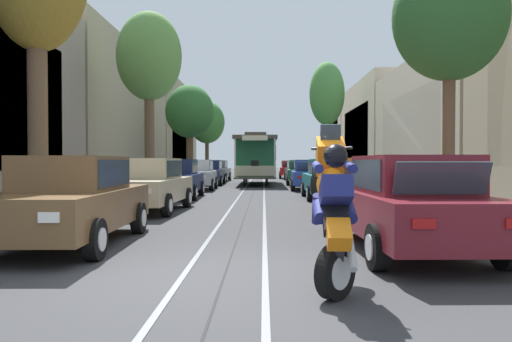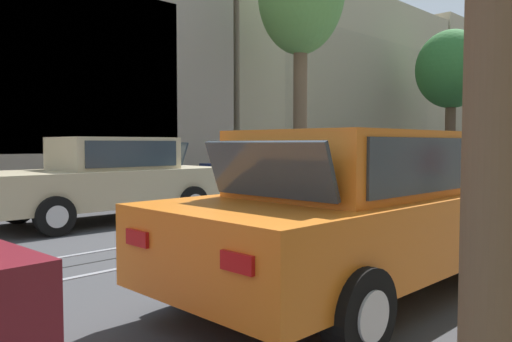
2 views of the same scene
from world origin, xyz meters
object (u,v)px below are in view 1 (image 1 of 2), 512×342
(parked_car_brown_near_left, at_px, (71,200))
(street_tree_kerb_left_mid, at_px, (190,112))
(parked_car_silver_fourth_left, at_px, (197,175))
(street_tree_kerb_right_second, at_px, (327,95))
(parked_car_maroon_near_right, at_px, (409,203))
(parked_car_orange_second_right, at_px, (354,186))
(street_tree_kerb_left_fourth, at_px, (207,123))
(parked_car_red_far_right, at_px, (290,169))
(parked_car_beige_second_left, at_px, (149,185))
(pedestrian_on_left_pavement, at_px, (149,171))
(pedestrian_on_right_pavement, at_px, (421,175))
(parked_car_grey_sixth_left, at_px, (216,171))
(parked_car_green_fifth_right, at_px, (301,172))
(street_tree_kerb_left_second, at_px, (149,59))
(cable_car_trolley, at_px, (256,159))
(street_tree_kerb_right_near, at_px, (450,18))
(parked_car_navy_fifth_left, at_px, (209,172))
(parked_car_navy_mid_left, at_px, (176,178))
(pedestrian_crossing_far, at_px, (160,170))
(parked_car_blue_fourth_right, at_px, (309,175))
(parked_car_teal_mid_right, at_px, (329,179))
(motorcycle_with_rider, at_px, (333,203))
(parked_car_black_sixth_right, at_px, (298,171))

(parked_car_brown_near_left, relative_size, street_tree_kerb_left_mid, 0.64)
(parked_car_silver_fourth_left, xyz_separation_m, street_tree_kerb_right_second, (8.06, 8.74, 5.44))
(parked_car_maroon_near_right, relative_size, parked_car_orange_second_right, 1.01)
(street_tree_kerb_left_fourth, relative_size, street_tree_kerb_right_second, 0.84)
(parked_car_red_far_right, bearing_deg, parked_car_beige_second_left, -101.73)
(street_tree_kerb_right_second, distance_m, pedestrian_on_left_pavement, 13.51)
(parked_car_maroon_near_right, bearing_deg, street_tree_kerb_left_mid, 106.71)
(parked_car_maroon_near_right, relative_size, pedestrian_on_right_pavement, 2.73)
(parked_car_beige_second_left, distance_m, pedestrian_on_left_pavement, 17.68)
(parked_car_grey_sixth_left, distance_m, parked_car_green_fifth_right, 8.12)
(street_tree_kerb_left_second, xyz_separation_m, cable_car_trolley, (4.84, 9.25, -4.62))
(parked_car_red_far_right, relative_size, street_tree_kerb_left_fourth, 0.61)
(street_tree_kerb_right_near, bearing_deg, parked_car_navy_fifth_left, 113.00)
(parked_car_navy_mid_left, xyz_separation_m, cable_car_trolley, (3.06, 12.03, 0.86))
(street_tree_kerb_left_second, relative_size, pedestrian_on_right_pavement, 5.25)
(parked_car_navy_fifth_left, xyz_separation_m, pedestrian_crossing_far, (-3.76, 2.61, 0.08))
(parked_car_red_far_right, relative_size, pedestrian_on_left_pavement, 2.84)
(parked_car_blue_fourth_right, relative_size, pedestrian_crossing_far, 2.83)
(parked_car_silver_fourth_left, height_order, parked_car_grey_sixth_left, same)
(parked_car_green_fifth_right, bearing_deg, parked_car_blue_fourth_right, -90.49)
(parked_car_green_fifth_right, xyz_separation_m, street_tree_kerb_right_near, (2.01, -18.87, 4.10))
(parked_car_beige_second_left, relative_size, parked_car_silver_fourth_left, 1.00)
(parked_car_teal_mid_right, distance_m, cable_car_trolley, 12.84)
(parked_car_beige_second_left, height_order, parked_car_green_fifth_right, same)
(street_tree_kerb_left_mid, distance_m, street_tree_kerb_right_second, 9.84)
(parked_car_orange_second_right, height_order, parked_car_blue_fourth_right, same)
(parked_car_orange_second_right, distance_m, cable_car_trolley, 18.18)
(parked_car_navy_mid_left, bearing_deg, street_tree_kerb_left_fourth, 94.12)
(street_tree_kerb_left_mid, xyz_separation_m, pedestrian_on_right_pavement, (11.74, -13.63, -4.05))
(parked_car_orange_second_right, distance_m, street_tree_kerb_right_near, 4.89)
(parked_car_grey_sixth_left, distance_m, street_tree_kerb_right_near, 25.91)
(parked_car_maroon_near_right, xyz_separation_m, pedestrian_crossing_far, (-9.69, 25.09, 0.08))
(parked_car_green_fifth_right, xyz_separation_m, street_tree_kerb_right_second, (2.08, 3.34, 5.44))
(parked_car_red_far_right, bearing_deg, motorcycle_with_rider, -92.48)
(street_tree_kerb_right_second, bearing_deg, pedestrian_on_right_pavement, -81.96)
(parked_car_black_sixth_right, distance_m, pedestrian_on_right_pavement, 17.13)
(parked_car_navy_fifth_left, distance_m, street_tree_kerb_right_second, 10.30)
(parked_car_grey_sixth_left, xyz_separation_m, pedestrian_crossing_far, (-3.69, -2.83, 0.08))
(parked_car_silver_fourth_left, bearing_deg, parked_car_navy_fifth_left, 90.10)
(parked_car_green_fifth_right, bearing_deg, parked_car_navy_fifth_left, -179.68)
(parked_car_grey_sixth_left, xyz_separation_m, parked_car_maroon_near_right, (6.00, -27.92, 0.00))
(parked_car_green_fifth_right, relative_size, pedestrian_on_left_pavement, 2.84)
(parked_car_black_sixth_right, relative_size, cable_car_trolley, 0.48)
(parked_car_beige_second_left, distance_m, pedestrian_on_right_pavement, 11.39)
(street_tree_kerb_left_mid, bearing_deg, parked_car_navy_mid_left, -83.21)
(parked_car_silver_fourth_left, xyz_separation_m, parked_car_black_sixth_right, (6.18, 11.32, 0.00))
(pedestrian_crossing_far, bearing_deg, street_tree_kerb_right_near, -61.28)
(parked_car_beige_second_left, distance_m, parked_car_red_far_right, 28.38)
(pedestrian_on_right_pavement, distance_m, pedestrian_crossing_far, 19.21)
(street_tree_kerb_right_near, bearing_deg, street_tree_kerb_left_fourth, 106.50)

